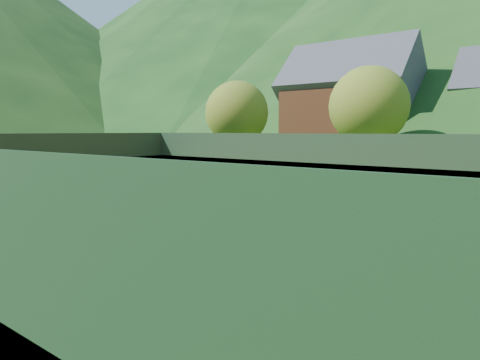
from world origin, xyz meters
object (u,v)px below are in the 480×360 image
Objects in this scene: ball_hopper at (77,193)px; chalet_left at (350,108)px; coach at (168,183)px; student_d at (448,203)px; tennis_net at (273,199)px; student_a at (322,187)px; student_c at (443,204)px; student_b at (436,199)px.

chalet_left reaches higher than ball_hopper.
chalet_left is (-5.54, 31.49, 4.70)m from coach.
chalet_left reaches higher than student_d.
chalet_left is (-10.00, 30.00, 5.13)m from tennis_net.
chalet_left is at bearing -45.36° from student_d.
chalet_left is at bearing 110.97° from coach.
student_c reaches higher than student_a.
student_a reaches higher than tennis_net.
chalet_left is at bearing -79.86° from student_c.
student_b reaches higher than tennis_net.
student_a is 5.44m from student_c.
student_d is 6.28m from tennis_net.
ball_hopper is (-12.03, -6.40, -0.03)m from student_d.
ball_hopper is (-1.49, -3.39, -0.18)m from coach.
student_b reaches higher than student_d.
student_c is (0.41, -0.82, -0.03)m from student_b.
student_c is 0.11× the size of chalet_left.
tennis_net is at bearing 29.53° from coach.
coach is 6.71m from student_a.
student_c is 0.99× the size of student_d.
student_c is at bearing -178.57° from student_a.
student_d reaches higher than tennis_net.
coach is 4.72m from tennis_net.
student_a is 0.11× the size of chalet_left.
coach is 1.20× the size of student_c.
coach is 3.71m from ball_hopper.
coach is at bearing -4.76° from student_c.
ball_hopper is (-11.55, -6.85, -0.05)m from student_b.
student_b is 1.60× the size of ball_hopper.
tennis_net is (-6.08, -1.51, -0.28)m from student_d.
coach reaches higher than student_c.
student_a is (5.26, 4.17, -0.16)m from coach.
tennis_net is at bearing 29.16° from student_d.
student_c is 0.13× the size of tennis_net.
coach is at bearing 66.31° from ball_hopper.
student_b is at bearing -170.63° from student_a.
tennis_net reaches higher than ball_hopper.
student_d is at bearing 124.83° from student_b.
coach is 0.15× the size of tennis_net.
tennis_net is 32.04m from chalet_left.
tennis_net is at bearing -8.15° from student_c.
coach is 1.21× the size of student_a.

